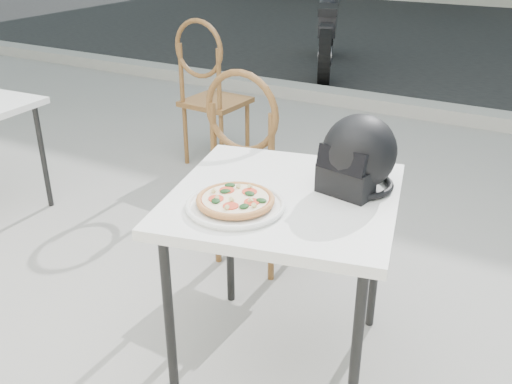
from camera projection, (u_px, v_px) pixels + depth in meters
The scene contains 10 objects.
ground at pixel (284, 285), 2.77m from camera, with size 80.00×80.00×0.00m, color gray.
street_asphalt at pixel (502, 43), 8.27m from camera, with size 30.00×8.00×0.00m, color black.
curb at pixel (435, 111), 5.10m from camera, with size 30.00×0.25×0.12m, color gray.
cafe_table_main at pixel (284, 210), 2.02m from camera, with size 0.93×0.93×0.74m.
plate at pixel (235, 205), 1.89m from camera, with size 0.38×0.38×0.02m.
pizza at pixel (235, 199), 1.88m from camera, with size 0.31×0.31×0.03m.
helmet at pixel (358, 157), 1.99m from camera, with size 0.30×0.31×0.27m.
cafe_chair_main at pixel (252, 160), 2.71m from camera, with size 0.41×0.41×1.03m.
cafe_chair_side at pixel (209, 86), 3.91m from camera, with size 0.42×0.42×1.04m.
motorcycle at pixel (328, 30), 6.64m from camera, with size 0.87×1.97×1.03m.
Camera 1 is at (1.02, -2.08, 1.60)m, focal length 40.00 mm.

